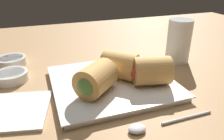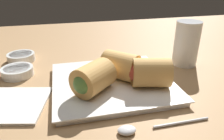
{
  "view_description": "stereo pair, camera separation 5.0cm",
  "coord_description": "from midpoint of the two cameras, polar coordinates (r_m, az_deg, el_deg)",
  "views": [
    {
      "loc": [
        -18.64,
        -41.85,
        27.24
      ],
      "look_at": [
        -3.11,
        0.98,
        6.06
      ],
      "focal_mm": 35.0,
      "sensor_mm": 36.0,
      "label": 1
    },
    {
      "loc": [
        -13.84,
        -43.29,
        27.24
      ],
      "look_at": [
        -3.11,
        0.98,
        6.06
      ],
      "focal_mm": 35.0,
      "sensor_mm": 36.0,
      "label": 2
    }
  ],
  "objects": [
    {
      "name": "roll_back_left",
      "position": [
        0.51,
        4.54,
        1.21
      ],
      "size": [
        10.23,
        10.22,
        6.39
      ],
      "color": "#DBA356",
      "rests_on": "serving_plate"
    },
    {
      "name": "dipping_bowl_near",
      "position": [
        0.6,
        -21.32,
        -0.37
      ],
      "size": [
        7.95,
        7.95,
        2.26
      ],
      "color": "silver",
      "rests_on": "table_surface"
    },
    {
      "name": "drinking_glass",
      "position": [
        0.66,
        21.0,
        6.44
      ],
      "size": [
        6.84,
        6.84,
        12.46
      ],
      "color": "silver",
      "rests_on": "table_surface"
    },
    {
      "name": "dipping_bowl_far",
      "position": [
        0.7,
        -20.79,
        3.19
      ],
      "size": [
        7.95,
        7.95,
        2.26
      ],
      "color": "silver",
      "rests_on": "table_surface"
    },
    {
      "name": "napkin",
      "position": [
        0.48,
        -23.0,
        -8.35
      ],
      "size": [
        17.79,
        16.09,
        0.6
      ],
      "color": "silver",
      "rests_on": "table_surface"
    },
    {
      "name": "spoon",
      "position": [
        0.39,
        11.14,
        -14.83
      ],
      "size": [
        17.18,
        2.48,
        1.11
      ],
      "color": "silver",
      "rests_on": "table_surface"
    },
    {
      "name": "serving_plate",
      "position": [
        0.52,
        2.78,
        -3.38
      ],
      "size": [
        27.32,
        25.76,
        1.5
      ],
      "color": "white",
      "rests_on": "table_surface"
    },
    {
      "name": "roll_front_right",
      "position": [
        0.45,
        -2.11,
        -2.38
      ],
      "size": [
        10.28,
        10.14,
        6.39
      ],
      "color": "#DBA356",
      "rests_on": "serving_plate"
    },
    {
      "name": "table_surface",
      "position": [
        0.53,
        6.31,
        -5.17
      ],
      "size": [
        180.0,
        140.0,
        2.0
      ],
      "color": "#A87F54",
      "rests_on": "ground"
    },
    {
      "name": "roll_front_left",
      "position": [
        0.49,
        12.52,
        -0.73
      ],
      "size": [
        9.74,
        8.12,
        6.39
      ],
      "color": "#DBA356",
      "rests_on": "serving_plate"
    }
  ]
}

